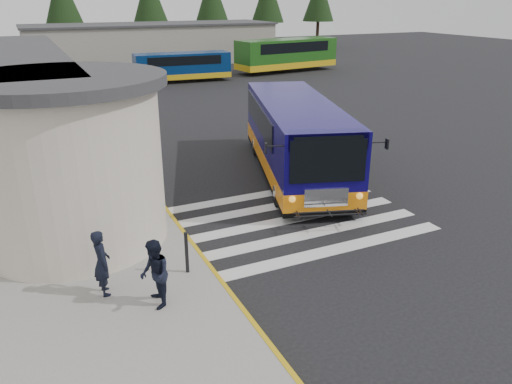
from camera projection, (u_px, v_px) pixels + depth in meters
name	position (u px, v px, depth m)	size (l,w,h in m)	color
ground	(292.00, 208.00, 17.37)	(140.00, 140.00, 0.00)	black
sidewalk	(6.00, 209.00, 17.13)	(10.00, 34.00, 0.15)	gray
curb_strip	(148.00, 187.00, 19.09)	(0.12, 34.00, 0.16)	gold
crosswalk	(290.00, 220.00, 16.49)	(8.00, 5.35, 0.01)	silver
depot_building	(153.00, 43.00, 54.32)	(26.40, 8.40, 4.20)	gray
transit_bus	(296.00, 141.00, 20.19)	(6.21, 10.98, 3.02)	#0F0759
pedestrian_a	(102.00, 263.00, 11.86)	(0.61, 0.40, 1.67)	black
pedestrian_b	(155.00, 274.00, 11.37)	(0.81, 0.63, 1.66)	black
bollard	(187.00, 252.00, 12.88)	(0.09, 0.09, 1.15)	black
far_bus_a	(182.00, 66.00, 42.70)	(8.22, 2.77, 2.09)	#072354
far_bus_b	(287.00, 53.00, 48.39)	(10.57, 4.28, 2.65)	#1C5015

